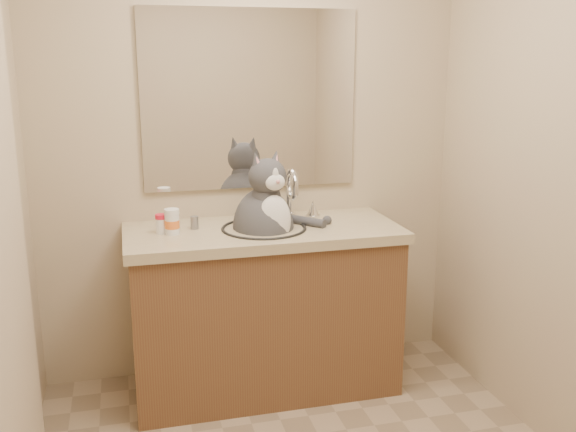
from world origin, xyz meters
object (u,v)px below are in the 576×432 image
object	(u,v)px
grey_canister	(195,223)
pill_bottle_orange	(172,222)
cat	(265,222)
pill_bottle_redcap	(161,224)

from	to	relation	value
grey_canister	pill_bottle_orange	bearing A→B (deg)	-148.94
pill_bottle_orange	grey_canister	size ratio (longest dim) A/B	1.93
cat	grey_canister	distance (m)	0.34
cat	pill_bottle_orange	distance (m)	0.45
cat	pill_bottle_orange	xyz separation A→B (m)	(-0.45, 0.01, 0.03)
cat	pill_bottle_redcap	bearing A→B (deg)	159.87
cat	pill_bottle_orange	size ratio (longest dim) A/B	4.93
cat	grey_canister	xyz separation A→B (m)	(-0.33, 0.07, -0.00)
pill_bottle_redcap	grey_canister	xyz separation A→B (m)	(0.16, 0.04, -0.02)
grey_canister	cat	bearing A→B (deg)	-12.39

